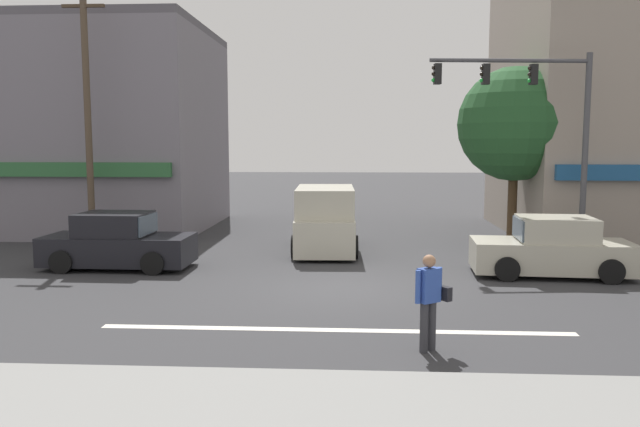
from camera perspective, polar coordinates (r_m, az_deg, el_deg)
ground_plane at (r=15.40m, az=1.85°, el=-6.79°), size 120.00×120.00×0.00m
lane_marking_stripe at (r=12.02m, az=1.41°, el=-10.60°), size 9.00×0.24×0.01m
building_left_block at (r=28.23m, az=-22.15°, el=7.17°), size 11.91×8.53×8.22m
street_tree at (r=22.64m, az=17.40°, el=7.79°), size 3.93×3.93×6.14m
utility_pole_near_left at (r=22.21m, az=-20.46°, el=8.12°), size 1.40×0.22×8.35m
traffic_light_mast at (r=20.03m, az=19.81°, el=8.30°), size 4.87×0.70×6.20m
sedan_crossing_rightbound at (r=17.70m, az=20.45°, el=-3.10°), size 4.20×2.09×1.58m
van_crossing_leftbound at (r=20.32m, az=0.48°, el=-0.66°), size 2.17×4.66×2.11m
sedan_crossing_center at (r=18.50m, az=-17.99°, el=-2.61°), size 4.13×1.94×1.58m
pedestrian_foreground_with_bag at (r=10.78m, az=10.00°, el=-7.48°), size 0.65×0.50×1.67m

